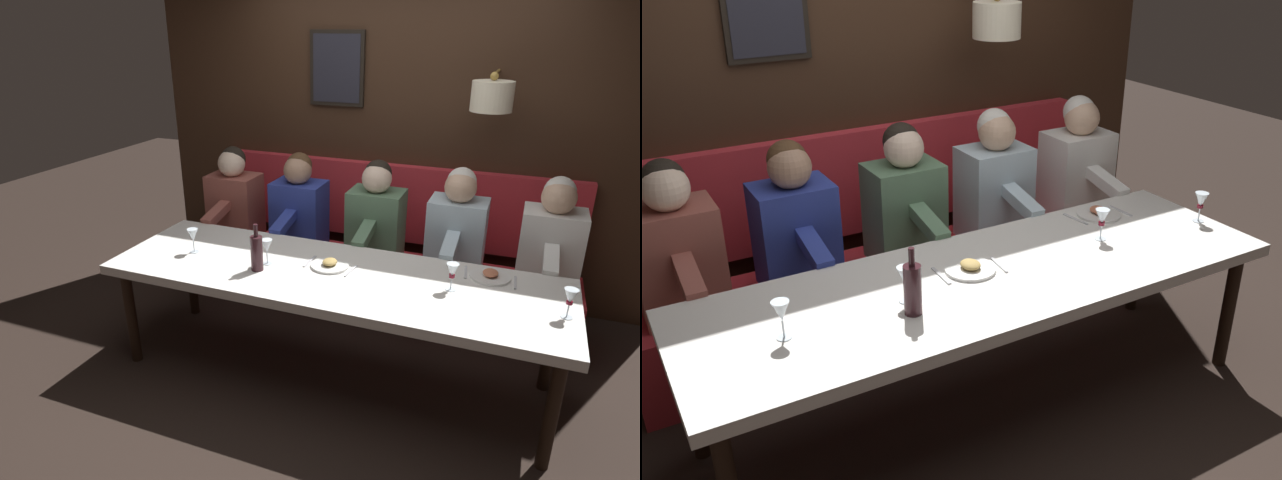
# 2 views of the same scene
# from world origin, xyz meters

# --- Properties ---
(ground_plane) EXTENTS (12.00, 12.00, 0.00)m
(ground_plane) POSITION_xyz_m (0.00, 0.00, 0.00)
(ground_plane) COLOR black
(dining_table) EXTENTS (0.90, 2.81, 0.74)m
(dining_table) POSITION_xyz_m (0.00, 0.00, 0.68)
(dining_table) COLOR silver
(dining_table) RESTS_ON ground_plane
(banquette_bench) EXTENTS (0.52, 3.01, 0.45)m
(banquette_bench) POSITION_xyz_m (0.89, 0.00, 0.23)
(banquette_bench) COLOR red
(banquette_bench) RESTS_ON ground_plane
(back_wall_panel) EXTENTS (0.59, 4.21, 2.90)m
(back_wall_panel) POSITION_xyz_m (1.46, -0.00, 1.36)
(back_wall_panel) COLOR #382316
(back_wall_panel) RESTS_ON ground_plane
(diner_nearest) EXTENTS (0.60, 0.40, 0.79)m
(diner_nearest) POSITION_xyz_m (0.88, -1.24, 0.82)
(diner_nearest) COLOR white
(diner_nearest) RESTS_ON banquette_bench
(diner_near) EXTENTS (0.60, 0.40, 0.79)m
(diner_near) POSITION_xyz_m (0.88, -0.61, 0.82)
(diner_near) COLOR silver
(diner_near) RESTS_ON banquette_bench
(diner_middle) EXTENTS (0.60, 0.40, 0.79)m
(diner_middle) POSITION_xyz_m (0.88, -0.02, 0.82)
(diner_middle) COLOR #567A5B
(diner_middle) RESTS_ON banquette_bench
(diner_far) EXTENTS (0.60, 0.40, 0.79)m
(diner_far) POSITION_xyz_m (0.88, 0.61, 0.82)
(diner_far) COLOR #283893
(diner_far) RESTS_ON banquette_bench
(diner_farthest) EXTENTS (0.60, 0.40, 0.79)m
(diner_farthest) POSITION_xyz_m (0.88, 1.20, 0.82)
(diner_farthest) COLOR #934C42
(diner_farthest) RESTS_ON banquette_bench
(place_setting_0) EXTENTS (0.24, 0.32, 0.05)m
(place_setting_0) POSITION_xyz_m (0.07, 0.05, 0.75)
(place_setting_0) COLOR silver
(place_setting_0) RESTS_ON dining_table
(place_setting_1) EXTENTS (0.24, 0.32, 0.05)m
(place_setting_1) POSITION_xyz_m (0.28, -0.90, 0.75)
(place_setting_1) COLOR silver
(place_setting_1) RESTS_ON dining_table
(wine_glass_0) EXTENTS (0.07, 0.07, 0.16)m
(wine_glass_0) POSITION_xyz_m (0.03, -0.71, 0.86)
(wine_glass_0) COLOR silver
(wine_glass_0) RESTS_ON dining_table
(wine_glass_1) EXTENTS (0.07, 0.07, 0.16)m
(wine_glass_1) POSITION_xyz_m (-0.05, 0.97, 0.86)
(wine_glass_1) COLOR silver
(wine_glass_1) RESTS_ON dining_table
(wine_glass_2) EXTENTS (0.07, 0.07, 0.16)m
(wine_glass_2) POSITION_xyz_m (-0.06, -1.32, 0.86)
(wine_glass_2) COLOR silver
(wine_glass_2) RESTS_ON dining_table
(wine_glass_3) EXTENTS (0.07, 0.07, 0.16)m
(wine_glass_3) POSITION_xyz_m (-0.03, 0.43, 0.86)
(wine_glass_3) COLOR silver
(wine_glass_3) RESTS_ON dining_table
(wine_bottle) EXTENTS (0.08, 0.08, 0.30)m
(wine_bottle) POSITION_xyz_m (-0.14, 0.45, 0.86)
(wine_bottle) COLOR #33191E
(wine_bottle) RESTS_ON dining_table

